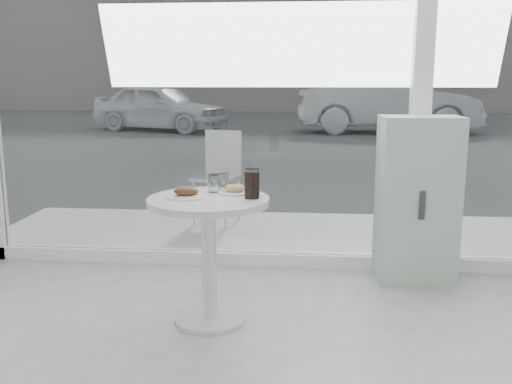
# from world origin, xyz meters

# --- Properties ---
(storefront) EXTENTS (5.00, 0.14, 3.00)m
(storefront) POSITION_xyz_m (0.07, 3.00, 1.71)
(storefront) COLOR white
(storefront) RESTS_ON ground
(main_table) EXTENTS (0.72, 0.72, 0.77)m
(main_table) POSITION_xyz_m (-0.50, 1.90, 0.55)
(main_table) COLOR silver
(main_table) RESTS_ON ground
(patio_deck) EXTENTS (5.60, 1.60, 0.05)m
(patio_deck) POSITION_xyz_m (0.00, 3.80, 0.03)
(patio_deck) COLOR silver
(patio_deck) RESTS_ON ground
(street) EXTENTS (40.00, 24.00, 0.00)m
(street) POSITION_xyz_m (0.00, 16.00, -0.00)
(street) COLOR #393939
(street) RESTS_ON ground
(far_building) EXTENTS (40.00, 2.00, 8.00)m
(far_building) POSITION_xyz_m (0.00, 25.00, 4.00)
(far_building) COLOR gray
(far_building) RESTS_ON ground
(mint_cabinet) EXTENTS (0.57, 0.40, 1.20)m
(mint_cabinet) POSITION_xyz_m (0.87, 2.78, 0.60)
(mint_cabinet) COLOR #9ECAB1
(mint_cabinet) RESTS_ON ground
(patio_chair) EXTENTS (0.48, 0.48, 0.90)m
(patio_chair) POSITION_xyz_m (-0.79, 4.19, 0.56)
(patio_chair) COLOR silver
(patio_chair) RESTS_ON patio_deck
(car_white) EXTENTS (4.17, 2.78, 1.32)m
(car_white) POSITION_xyz_m (-4.06, 14.52, 0.66)
(car_white) COLOR white
(car_white) RESTS_ON street
(car_silver) EXTENTS (4.88, 1.85, 1.59)m
(car_silver) POSITION_xyz_m (2.21, 14.48, 0.80)
(car_silver) COLOR #A3A5AB
(car_silver) RESTS_ON street
(plate_fritter) EXTENTS (0.23, 0.23, 0.07)m
(plate_fritter) POSITION_xyz_m (-0.63, 1.89, 0.80)
(plate_fritter) COLOR silver
(plate_fritter) RESTS_ON main_table
(plate_donut) EXTENTS (0.20, 0.20, 0.05)m
(plate_donut) POSITION_xyz_m (-0.36, 2.04, 0.79)
(plate_donut) COLOR silver
(plate_donut) RESTS_ON main_table
(water_tumbler_a) EXTENTS (0.07, 0.07, 0.11)m
(water_tumbler_a) POSITION_xyz_m (-0.50, 2.08, 0.82)
(water_tumbler_a) COLOR white
(water_tumbler_a) RESTS_ON main_table
(water_tumbler_b) EXTENTS (0.07, 0.07, 0.11)m
(water_tumbler_b) POSITION_xyz_m (-0.44, 2.13, 0.82)
(water_tumbler_b) COLOR white
(water_tumbler_b) RESTS_ON main_table
(cola_glass) EXTENTS (0.09, 0.09, 0.17)m
(cola_glass) POSITION_xyz_m (-0.24, 1.91, 0.85)
(cola_glass) COLOR white
(cola_glass) RESTS_ON main_table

